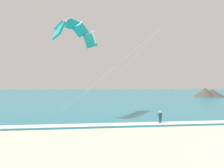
# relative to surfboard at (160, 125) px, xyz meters

# --- Properties ---
(sea) EXTENTS (200.00, 120.00, 0.20)m
(sea) POSITION_rel_surfboard_xyz_m (2.11, 59.01, 0.07)
(sea) COLOR teal
(sea) RESTS_ON ground
(surf_foam) EXTENTS (200.00, 1.82, 0.04)m
(surf_foam) POSITION_rel_surfboard_xyz_m (2.11, 0.01, 0.19)
(surf_foam) COLOR white
(surf_foam) RESTS_ON sea
(surfboard) EXTENTS (0.53, 1.42, 0.09)m
(surfboard) POSITION_rel_surfboard_xyz_m (0.00, 0.00, 0.00)
(surfboard) COLOR #E04C38
(surfboard) RESTS_ON ground
(kitesurfer) EXTENTS (0.55, 0.54, 1.69)m
(kitesurfer) POSITION_rel_surfboard_xyz_m (-0.00, 0.02, 0.91)
(kitesurfer) COLOR #143347
(kitesurfer) RESTS_ON ground
(kite_primary) EXTENTS (12.88, 9.84, 12.63)m
(kite_primary) POSITION_rel_surfboard_xyz_m (-10.22, 6.33, 12.32)
(kite_primary) COLOR teal
(headland_right) EXTENTS (10.71, 8.67, 3.11)m
(headland_right) POSITION_rel_surfboard_xyz_m (31.42, 44.52, 1.40)
(headland_right) COLOR #47423D
(headland_right) RESTS_ON ground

